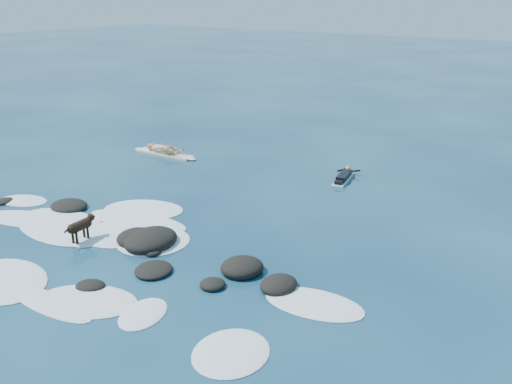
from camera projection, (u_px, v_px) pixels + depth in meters
The scene contains 6 objects.
ground at pixel (135, 250), 16.47m from camera, with size 160.00×160.00×0.00m, color #0A2642.
reef_rocks at pixel (91, 248), 16.33m from camera, with size 13.63×6.92×0.59m.
breaking_foam at pixel (96, 247), 16.63m from camera, with size 14.31×8.42×0.12m.
standing_surfer_rig at pixel (164, 138), 25.59m from camera, with size 3.56×0.72×2.03m.
paddling_surfer_rig at pixel (344, 177), 22.46m from camera, with size 1.04×2.18×0.38m.
dog at pixel (81, 225), 16.85m from camera, with size 0.35×1.24×0.79m.
Camera 1 is at (11.25, -10.43, 7.13)m, focal length 40.00 mm.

